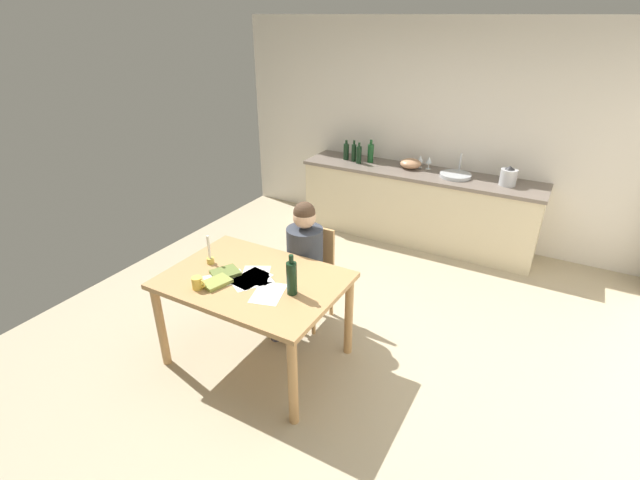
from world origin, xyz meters
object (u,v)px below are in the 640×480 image
bottle_sauce (371,153)px  stovetop_kettle (508,177)px  sink_unit (456,175)px  bottle_wine_red (359,155)px  book_cookery (225,273)px  wine_bottle_on_table (292,277)px  person_seated (301,260)px  bottle_oil (346,151)px  coffee_mug (197,283)px  candlestick (210,256)px  book_magazine (217,282)px  wine_glass_near_sink (429,160)px  bottle_vinegar (354,152)px  dining_table (254,289)px  chair_at_table (310,270)px  wine_glass_by_kettle (420,159)px  mixing_bowl (411,164)px

bottle_sauce → stovetop_kettle: size_ratio=1.30×
sink_unit → bottle_wine_red: bearing=-177.1°
book_cookery → wine_bottle_on_table: (0.60, 0.03, 0.12)m
person_seated → bottle_oil: size_ratio=4.71×
coffee_mug → stovetop_kettle: (1.66, 3.14, 0.18)m
coffee_mug → sink_unit: 3.33m
candlestick → sink_unit: bearing=65.8°
book_magazine → bottle_wine_red: bearing=110.1°
stovetop_kettle → wine_glass_near_sink: stovetop_kettle is taller
bottle_vinegar → wine_glass_near_sink: (0.94, 0.16, -0.01)m
book_magazine → dining_table: bearing=63.1°
coffee_mug → bottle_sauce: bearing=90.4°
bottle_vinegar → bottle_oil: bearing=168.3°
bottle_oil → sink_unit: bearing=-0.5°
wine_bottle_on_table → bottle_sauce: size_ratio=1.10×
dining_table → sink_unit: bearing=73.9°
wine_bottle_on_table → bottle_sauce: 2.99m
sink_unit → bottle_vinegar: (-1.31, -0.01, 0.09)m
bottle_oil → wine_glass_near_sink: (1.06, 0.13, 0.00)m
dining_table → chair_at_table: (0.08, 0.73, -0.17)m
bottle_sauce → wine_glass_by_kettle: 0.63m
book_cookery → stovetop_kettle: (1.61, 2.88, 0.21)m
chair_at_table → wine_bottle_on_table: wine_bottle_on_table is taller
bottle_oil → book_magazine: bearing=-82.1°
bottle_oil → coffee_mug: bearing=-83.8°
coffee_mug → book_magazine: size_ratio=0.56×
chair_at_table → bottle_vinegar: size_ratio=3.26×
book_cookery → wine_bottle_on_table: size_ratio=0.65×
bottle_vinegar → candlestick: bearing=-89.1°
person_seated → bottle_sauce: 2.35m
book_cookery → bottle_vinegar: bottle_vinegar is taller
candlestick → stovetop_kettle: 3.35m
chair_at_table → candlestick: (-0.52, -0.71, 0.34)m
wine_glass_near_sink → bottle_oil: bearing=-172.8°
wine_bottle_on_table → person_seated: bearing=116.2°
wine_bottle_on_table → bottle_vinegar: bottle_vinegar is taller
bottle_wine_red → bottle_sauce: bearing=47.6°
candlestick → bottle_wine_red: (0.05, 2.74, 0.17)m
coffee_mug → bottle_sauce: 3.21m
chair_at_table → person_seated: bearing=-90.0°
bottle_wine_red → bottle_vinegar: bearing=152.7°
wine_bottle_on_table → wine_glass_near_sink: size_ratio=2.05×
stovetop_kettle → book_magazine: bearing=-117.5°
bottle_vinegar → wine_glass_by_kettle: 0.84m
dining_table → chair_at_table: chair_at_table is taller
mixing_bowl → coffee_mug: bearing=-99.1°
dining_table → chair_at_table: size_ratio=1.54×
wine_bottle_on_table → bottle_oil: 3.03m
coffee_mug → candlestick: candlestick is taller
person_seated → stovetop_kettle: bearing=59.6°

